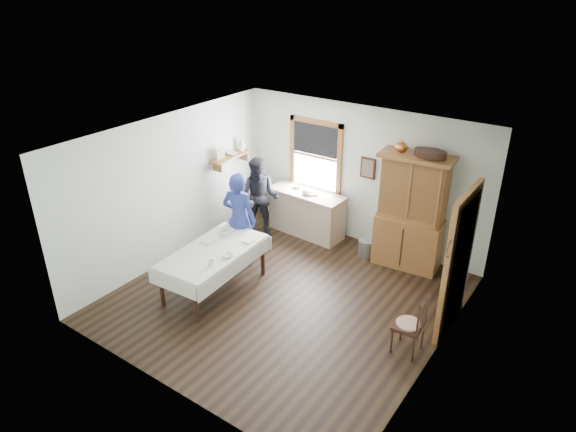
{
  "coord_description": "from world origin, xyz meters",
  "views": [
    {
      "loc": [
        4.05,
        -5.73,
        4.93
      ],
      "look_at": [
        -0.15,
        0.3,
        1.34
      ],
      "focal_mm": 32.0,
      "sensor_mm": 36.0,
      "label": 1
    }
  ],
  "objects": [
    {
      "name": "woman_blue",
      "position": [
        -1.33,
        0.47,
        0.81
      ],
      "size": [
        0.66,
        0.5,
        1.63
      ],
      "primitive_type": "imported",
      "rotation": [
        0.0,
        0.0,
        3.35
      ],
      "color": "navy",
      "rests_on": "room"
    },
    {
      "name": "counter_bowl",
      "position": [
        -1.25,
        2.21,
        0.93
      ],
      "size": [
        0.2,
        0.2,
        0.06
      ],
      "primitive_type": "imported",
      "rotation": [
        0.0,
        0.0,
        -0.05
      ],
      "color": "silver",
      "rests_on": "work_counter"
    },
    {
      "name": "rug_beater",
      "position": [
        2.45,
        0.3,
        1.72
      ],
      "size": [
        0.01,
        0.27,
        0.27
      ],
      "primitive_type": "torus",
      "rotation": [
        0.0,
        1.57,
        0.0
      ],
      "color": "black",
      "rests_on": "room"
    },
    {
      "name": "table_cup_a",
      "position": [
        -1.29,
        0.02,
        0.81
      ],
      "size": [
        0.14,
        0.14,
        0.1
      ],
      "primitive_type": "imported",
      "rotation": [
        0.0,
        0.0,
        0.21
      ],
      "color": "silver",
      "rests_on": "dining_table"
    },
    {
      "name": "window",
      "position": [
        -1.0,
        2.46,
        1.64
      ],
      "size": [
        1.18,
        0.07,
        1.48
      ],
      "color": "white",
      "rests_on": "room"
    },
    {
      "name": "shelf_bowl",
      "position": [
        -2.37,
        1.55,
        1.6
      ],
      "size": [
        0.22,
        0.22,
        0.05
      ],
      "primitive_type": "imported",
      "color": "silver",
      "rests_on": "wall_shelf"
    },
    {
      "name": "wall_shelf",
      "position": [
        -2.37,
        1.54,
        1.57
      ],
      "size": [
        0.24,
        1.0,
        0.44
      ],
      "color": "olive",
      "rests_on": "room"
    },
    {
      "name": "spindle_chair",
      "position": [
        2.15,
        -0.07,
        0.48
      ],
      "size": [
        0.46,
        0.46,
        0.95
      ],
      "primitive_type": "cube",
      "rotation": [
        0.0,
        0.0,
        0.06
      ],
      "color": "#341B12",
      "rests_on": "room"
    },
    {
      "name": "counter_book",
      "position": [
        -0.93,
        2.06,
        0.92
      ],
      "size": [
        0.29,
        0.3,
        0.02
      ],
      "primitive_type": "imported",
      "rotation": [
        0.0,
        0.0,
        0.71
      ],
      "color": "brown",
      "rests_on": "work_counter"
    },
    {
      "name": "room",
      "position": [
        0.0,
        0.0,
        1.35
      ],
      "size": [
        5.01,
        5.01,
        2.7
      ],
      "color": "black",
      "rests_on": "ground"
    },
    {
      "name": "pail",
      "position": [
        0.46,
        2.0,
        0.16
      ],
      "size": [
        0.39,
        0.39,
        0.33
      ],
      "primitive_type": "cube",
      "rotation": [
        0.0,
        0.0,
        -0.32
      ],
      "color": "gray",
      "rests_on": "room"
    },
    {
      "name": "china_hutch",
      "position": [
        1.19,
        2.12,
        1.06
      ],
      "size": [
        1.29,
        0.69,
        2.11
      ],
      "primitive_type": "cube",
      "rotation": [
        0.0,
        0.0,
        0.09
      ],
      "color": "olive",
      "rests_on": "room"
    },
    {
      "name": "table_bowl",
      "position": [
        -0.78,
        -0.48,
        0.78
      ],
      "size": [
        0.23,
        0.23,
        0.05
      ],
      "primitive_type": "imported",
      "rotation": [
        0.0,
        0.0,
        -0.22
      ],
      "color": "silver",
      "rests_on": "dining_table"
    },
    {
      "name": "dining_table",
      "position": [
        -1.12,
        -0.47,
        0.38
      ],
      "size": [
        1.1,
        1.95,
        0.76
      ],
      "primitive_type": "cube",
      "rotation": [
        0.0,
        0.0,
        0.06
      ],
      "color": "silver",
      "rests_on": "room"
    },
    {
      "name": "wicker_basket",
      "position": [
        1.1,
        2.0,
        0.1
      ],
      "size": [
        0.36,
        0.28,
        0.19
      ],
      "primitive_type": "cube",
      "rotation": [
        0.0,
        0.0,
        -0.18
      ],
      "color": "#A07D48",
      "rests_on": "room"
    },
    {
      "name": "framed_picture",
      "position": [
        0.15,
        2.46,
        1.55
      ],
      "size": [
        0.3,
        0.04,
        0.4
      ],
      "primitive_type": "cube",
      "color": "#341B12",
      "rests_on": "room"
    },
    {
      "name": "table_cup_b",
      "position": [
        -0.82,
        -0.83,
        0.8
      ],
      "size": [
        0.11,
        0.11,
        0.09
      ],
      "primitive_type": "imported",
      "rotation": [
        0.0,
        0.0,
        0.14
      ],
      "color": "silver",
      "rests_on": "dining_table"
    },
    {
      "name": "work_counter",
      "position": [
        -0.97,
        2.12,
        0.45
      ],
      "size": [
        1.61,
        0.69,
        0.9
      ],
      "primitive_type": "cube",
      "rotation": [
        0.0,
        0.0,
        -0.06
      ],
      "color": "tan",
      "rests_on": "room"
    },
    {
      "name": "doorway",
      "position": [
        2.46,
        0.85,
        1.16
      ],
      "size": [
        0.09,
        1.14,
        2.22
      ],
      "color": "#4F4238",
      "rests_on": "room"
    },
    {
      "name": "figure_dark",
      "position": [
        -1.7,
        1.54,
        0.75
      ],
      "size": [
        0.89,
        0.8,
        1.51
      ],
      "primitive_type": "imported",
      "rotation": [
        0.0,
        0.0,
        0.37
      ],
      "color": "black",
      "rests_on": "room"
    }
  ]
}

